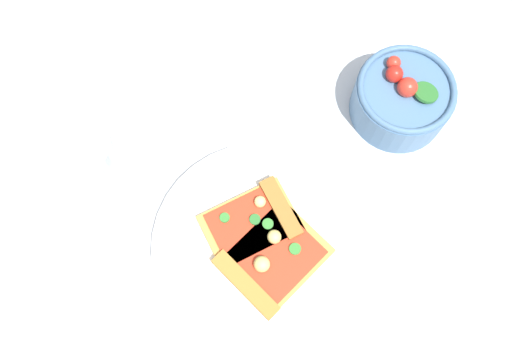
{
  "coord_description": "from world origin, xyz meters",
  "views": [
    {
      "loc": [
        -0.09,
        -0.12,
        0.71
      ],
      "look_at": [
        -0.02,
        0.11,
        0.03
      ],
      "focal_mm": 40.18,
      "sensor_mm": 36.0,
      "label": 1
    }
  ],
  "objects_px": {
    "pizza_slice_far": "(268,261)",
    "salad_bowl": "(402,98)",
    "pizza_slice_near": "(259,220)",
    "soda_glass": "(92,167)",
    "plate": "(261,246)"
  },
  "relations": [
    {
      "from": "plate",
      "to": "salad_bowl",
      "type": "distance_m",
      "value": 0.26
    },
    {
      "from": "salad_bowl",
      "to": "pizza_slice_far",
      "type": "bearing_deg",
      "value": -147.21
    },
    {
      "from": "pizza_slice_far",
      "to": "soda_glass",
      "type": "height_order",
      "value": "soda_glass"
    },
    {
      "from": "plate",
      "to": "soda_glass",
      "type": "xyz_separation_m",
      "value": [
        -0.17,
        0.14,
        0.06
      ]
    },
    {
      "from": "pizza_slice_near",
      "to": "plate",
      "type": "bearing_deg",
      "value": -102.0
    },
    {
      "from": "salad_bowl",
      "to": "soda_glass",
      "type": "distance_m",
      "value": 0.4
    },
    {
      "from": "soda_glass",
      "to": "pizza_slice_near",
      "type": "bearing_deg",
      "value": -32.76
    },
    {
      "from": "pizza_slice_near",
      "to": "pizza_slice_far",
      "type": "relative_size",
      "value": 0.84
    },
    {
      "from": "salad_bowl",
      "to": "soda_glass",
      "type": "bearing_deg",
      "value": 177.77
    },
    {
      "from": "plate",
      "to": "salad_bowl",
      "type": "relative_size",
      "value": 2.11
    },
    {
      "from": "pizza_slice_far",
      "to": "salad_bowl",
      "type": "xyz_separation_m",
      "value": [
        0.23,
        0.15,
        0.01
      ]
    },
    {
      "from": "plate",
      "to": "soda_glass",
      "type": "relative_size",
      "value": 2.01
    },
    {
      "from": "pizza_slice_far",
      "to": "soda_glass",
      "type": "xyz_separation_m",
      "value": [
        -0.17,
        0.16,
        0.04
      ]
    },
    {
      "from": "salad_bowl",
      "to": "pizza_slice_near",
      "type": "bearing_deg",
      "value": -156.97
    },
    {
      "from": "plate",
      "to": "pizza_slice_far",
      "type": "relative_size",
      "value": 1.82
    }
  ]
}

